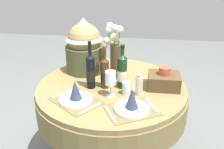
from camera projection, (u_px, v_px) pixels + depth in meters
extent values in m
cylinder|color=olive|center=(112.00, 87.00, 2.03)|extent=(1.21, 1.21, 0.04)
cylinder|color=olive|center=(112.00, 100.00, 2.09)|extent=(1.24, 1.24, 0.21)
cylinder|color=black|center=(112.00, 124.00, 2.19)|extent=(0.12, 0.12, 0.69)
cube|color=brown|center=(76.00, 101.00, 1.79)|extent=(0.43, 0.41, 0.00)
cylinder|color=white|center=(76.00, 100.00, 1.79)|extent=(0.24, 0.24, 0.02)
cone|color=#2D384C|center=(75.00, 90.00, 1.76)|extent=(0.09, 0.09, 0.14)
cube|color=silver|center=(64.00, 93.00, 1.89)|extent=(0.13, 0.16, 0.00)
cube|color=silver|center=(90.00, 109.00, 1.69)|extent=(0.13, 0.16, 0.00)
cube|color=brown|center=(132.00, 110.00, 1.68)|extent=(0.42, 0.39, 0.00)
cylinder|color=white|center=(132.00, 109.00, 1.68)|extent=(0.24, 0.24, 0.02)
cone|color=#2D384C|center=(132.00, 99.00, 1.65)|extent=(0.09, 0.09, 0.14)
cube|color=silver|center=(110.00, 114.00, 1.63)|extent=(0.10, 0.17, 0.00)
cube|color=silver|center=(152.00, 105.00, 1.73)|extent=(0.10, 0.18, 0.00)
cylinder|color=brown|center=(117.00, 61.00, 2.11)|extent=(0.12, 0.12, 0.29)
sphere|color=beige|center=(117.00, 40.00, 2.01)|extent=(0.05, 0.05, 0.05)
cylinder|color=#4C7038|center=(117.00, 44.00, 2.02)|extent=(0.01, 0.01, 0.03)
sphere|color=beige|center=(115.00, 28.00, 2.04)|extent=(0.05, 0.05, 0.05)
cylinder|color=#4C7038|center=(115.00, 36.00, 2.07)|extent=(0.01, 0.01, 0.11)
sphere|color=beige|center=(119.00, 29.00, 1.94)|extent=(0.06, 0.06, 0.06)
cylinder|color=#4C7038|center=(119.00, 39.00, 1.97)|extent=(0.01, 0.01, 0.12)
sphere|color=beige|center=(114.00, 37.00, 2.00)|extent=(0.06, 0.06, 0.06)
cylinder|color=#4C7038|center=(114.00, 43.00, 2.02)|extent=(0.01, 0.01, 0.04)
sphere|color=beige|center=(110.00, 26.00, 1.97)|extent=(0.06, 0.06, 0.06)
cylinder|color=#4C7038|center=(110.00, 37.00, 2.01)|extent=(0.01, 0.01, 0.14)
sphere|color=beige|center=(108.00, 30.00, 1.97)|extent=(0.05, 0.05, 0.05)
cylinder|color=#4C7038|center=(109.00, 38.00, 2.00)|extent=(0.01, 0.01, 0.12)
sphere|color=beige|center=(107.00, 41.00, 1.97)|extent=(0.05, 0.05, 0.05)
cylinder|color=#4C7038|center=(107.00, 45.00, 1.98)|extent=(0.01, 0.01, 0.04)
cylinder|color=#422814|center=(105.00, 75.00, 1.94)|extent=(0.07, 0.07, 0.22)
cylinder|color=black|center=(105.00, 77.00, 1.95)|extent=(0.07, 0.07, 0.08)
cone|color=#422814|center=(105.00, 60.00, 1.89)|extent=(0.07, 0.07, 0.03)
cylinder|color=#422814|center=(104.00, 52.00, 1.87)|extent=(0.03, 0.03, 0.09)
cylinder|color=maroon|center=(104.00, 48.00, 1.85)|extent=(0.03, 0.03, 0.02)
cylinder|color=#143819|center=(122.00, 73.00, 1.94)|extent=(0.08, 0.08, 0.25)
cylinder|color=silver|center=(122.00, 75.00, 1.95)|extent=(0.08, 0.08, 0.08)
cone|color=#143819|center=(122.00, 56.00, 1.88)|extent=(0.08, 0.08, 0.03)
cylinder|color=#143819|center=(123.00, 49.00, 1.86)|extent=(0.03, 0.03, 0.07)
cylinder|color=black|center=(123.00, 46.00, 1.85)|extent=(0.03, 0.03, 0.02)
cylinder|color=black|center=(91.00, 73.00, 1.94)|extent=(0.07, 0.07, 0.25)
cylinder|color=black|center=(91.00, 75.00, 1.94)|extent=(0.07, 0.07, 0.09)
cone|color=black|center=(90.00, 56.00, 1.88)|extent=(0.07, 0.07, 0.03)
cylinder|color=black|center=(90.00, 48.00, 1.85)|extent=(0.03, 0.03, 0.10)
cylinder|color=black|center=(89.00, 43.00, 1.83)|extent=(0.03, 0.03, 0.02)
cylinder|color=silver|center=(111.00, 96.00, 1.86)|extent=(0.06, 0.06, 0.00)
cylinder|color=silver|center=(111.00, 90.00, 1.84)|extent=(0.01, 0.01, 0.09)
cylinder|color=silver|center=(110.00, 78.00, 1.80)|extent=(0.08, 0.08, 0.10)
cylinder|color=silver|center=(126.00, 88.00, 1.87)|extent=(0.07, 0.07, 0.10)
cylinder|color=#B7B2AD|center=(138.00, 86.00, 1.84)|extent=(0.04, 0.04, 0.15)
sphere|color=#B7B7BC|center=(139.00, 75.00, 1.81)|extent=(0.03, 0.03, 0.03)
cylinder|color=#474C2D|center=(85.00, 58.00, 2.25)|extent=(0.34, 0.34, 0.24)
sphere|color=#9E7F4C|center=(84.00, 39.00, 2.17)|extent=(0.29, 0.29, 0.29)
cone|color=silver|center=(84.00, 29.00, 2.13)|extent=(0.32, 0.32, 0.19)
cube|color=brown|center=(164.00, 81.00, 1.96)|extent=(0.25, 0.21, 0.11)
cylinder|color=#B24C33|center=(165.00, 71.00, 1.93)|extent=(0.09, 0.09, 0.06)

